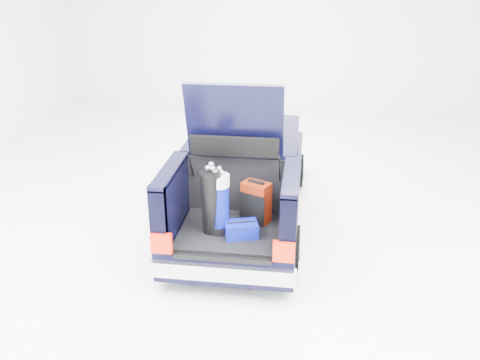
# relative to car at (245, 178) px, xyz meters

# --- Properties ---
(ground) EXTENTS (14.00, 14.00, 0.00)m
(ground) POSITION_rel_car_xyz_m (0.00, -0.11, -0.67)
(ground) COLOR white
(ground) RESTS_ON ground
(car) EXTENTS (1.87, 4.65, 2.47)m
(car) POSITION_rel_car_xyz_m (0.00, 0.00, 0.00)
(car) COLOR black
(car) RESTS_ON ground
(red_suitcase) EXTENTS (0.42, 0.38, 0.60)m
(red_suitcase) POSITION_rel_car_xyz_m (0.31, -1.32, 0.21)
(red_suitcase) COLOR #631403
(red_suitcase) RESTS_ON car
(black_golf_bag) EXTENTS (0.30, 0.35, 0.95)m
(black_golf_bag) POSITION_rel_car_xyz_m (-0.22, -1.69, 0.36)
(black_golf_bag) COLOR black
(black_golf_bag) RESTS_ON car
(blue_golf_bag) EXTENTS (0.28, 0.28, 0.91)m
(blue_golf_bag) POSITION_rel_car_xyz_m (-0.13, -1.67, 0.34)
(blue_golf_bag) COLOR black
(blue_golf_bag) RESTS_ON car
(blue_duffel) EXTENTS (0.47, 0.37, 0.22)m
(blue_duffel) POSITION_rel_car_xyz_m (0.17, -1.75, 0.03)
(blue_duffel) COLOR #050E7D
(blue_duffel) RESTS_ON car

